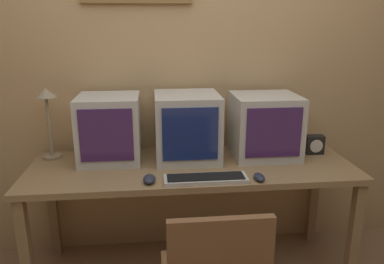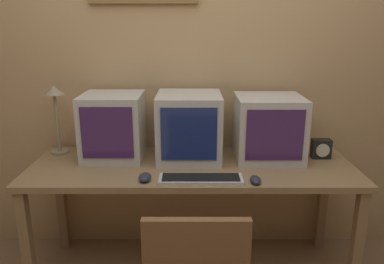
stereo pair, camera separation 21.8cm
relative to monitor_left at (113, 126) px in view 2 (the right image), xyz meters
The scene contains 10 objects.
wall_back 0.66m from the monitor_left, 27.38° to the left, with size 8.00×0.08×2.60m.
desk 0.58m from the monitor_left, 15.84° to the right, with size 1.93×0.66×0.74m.
monitor_left is the anchor object (origin of this frame).
monitor_center 0.47m from the monitor_left, ahead, with size 0.39×0.40×0.41m.
monitor_right 0.96m from the monitor_left, ahead, with size 0.40×0.38×0.39m.
keyboard_main 0.69m from the monitor_left, 35.93° to the right, with size 0.45×0.13×0.03m.
mouse_near_keyboard 0.94m from the monitor_left, 26.27° to the right, with size 0.06×0.10×0.03m.
mouse_far_corner 0.48m from the monitor_left, 58.10° to the right, with size 0.07×0.11×0.04m.
desk_clock 1.30m from the monitor_left, ahead, with size 0.12×0.07×0.12m.
desk_lamp 0.40m from the monitor_left, 169.36° to the left, with size 0.12×0.12×0.44m.
Camera 2 is at (-0.00, -1.11, 1.55)m, focal length 35.00 mm.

